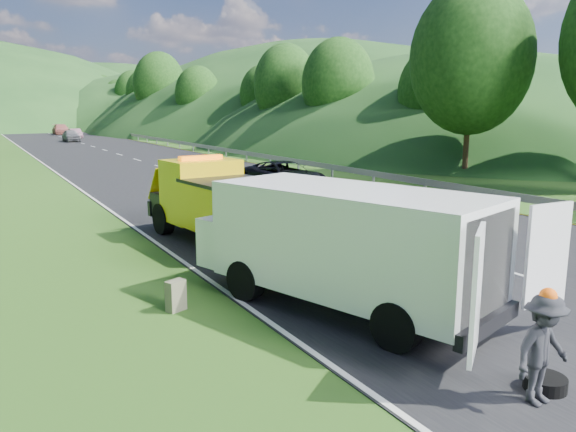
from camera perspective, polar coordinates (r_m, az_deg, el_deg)
ground at (r=14.61m, az=8.37°, el=-5.56°), size 320.00×320.00×0.00m
road_surface at (r=52.48m, az=-16.76°, el=6.00°), size 14.00×200.00×0.02m
guardrail at (r=66.40m, az=-13.06°, el=7.11°), size 0.06×140.00×1.52m
tree_line_right at (r=77.85m, az=-5.62°, el=7.87°), size 14.00×140.00×14.00m
hills_backdrop at (r=146.54m, az=-23.94°, el=8.42°), size 201.00×288.60×44.00m
tow_truck at (r=17.44m, az=-7.06°, el=1.49°), size 2.87×6.30×2.62m
white_van at (r=11.53m, az=5.50°, el=-2.57°), size 5.06×7.74×2.54m
woman at (r=12.66m, az=-4.21°, el=-8.08°), size 0.48×0.64×1.72m
child at (r=13.74m, az=-0.13°, el=-6.51°), size 0.60×0.60×0.98m
worker at (r=9.09m, az=24.08°, el=-17.04°), size 1.07×0.65×1.61m
suitcase at (r=11.87m, az=-11.33°, el=-7.94°), size 0.46×0.36×0.65m
spare_tire at (r=9.51m, az=24.60°, el=-15.81°), size 0.62×0.62×0.20m
passing_suv at (r=28.49m, az=-0.34°, el=2.63°), size 2.93×5.42×1.44m
dist_car_a at (r=74.49m, az=-21.12°, el=7.05°), size 1.76×4.38×1.49m
dist_car_b at (r=81.89m, az=-20.77°, el=7.37°), size 1.38×3.96×1.31m
dist_car_c at (r=94.71m, az=-22.02°, el=7.67°), size 2.21×5.43×1.58m
dist_car_d at (r=118.70m, az=-24.82°, el=7.97°), size 1.76×4.38×1.49m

